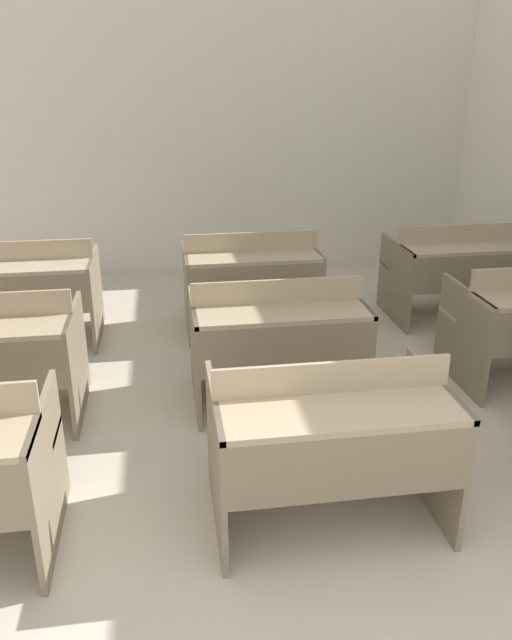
{
  "coord_description": "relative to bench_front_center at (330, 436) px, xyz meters",
  "views": [
    {
      "loc": [
        -0.46,
        -1.08,
        2.07
      ],
      "look_at": [
        0.04,
        2.2,
        0.75
      ],
      "focal_mm": 35.0,
      "sensor_mm": 36.0,
      "label": 1
    }
  ],
  "objects": [
    {
      "name": "bench_third_right",
      "position": [
        1.81,
        2.49,
        0.0
      ],
      "size": [
        1.11,
        0.76,
        0.85
      ],
      "color": "#7B6C55",
      "rests_on": "ground_plane"
    },
    {
      "name": "bench_front_center",
      "position": [
        0.0,
        0.0,
        0.0
      ],
      "size": [
        1.11,
        0.76,
        0.85
      ],
      "color": "#7D6E57",
      "rests_on": "ground_plane"
    },
    {
      "name": "wall_back",
      "position": [
        -0.27,
        4.4,
        1.07
      ],
      "size": [
        5.98,
        0.06,
        3.07
      ],
      "color": "beige",
      "rests_on": "ground_plane"
    },
    {
      "name": "wastepaper_bin",
      "position": [
        2.33,
        3.33,
        -0.27
      ],
      "size": [
        0.25,
        0.25,
        0.39
      ],
      "color": "#33477A",
      "rests_on": "ground_plane"
    },
    {
      "name": "bench_second_center",
      "position": [
        -0.03,
        1.22,
        0.0
      ],
      "size": [
        1.11,
        0.76,
        0.85
      ],
      "color": "#7A6A53",
      "rests_on": "ground_plane"
    },
    {
      "name": "bench_third_left",
      "position": [
        -1.84,
        2.47,
        0.0
      ],
      "size": [
        1.11,
        0.76,
        0.85
      ],
      "color": "#7F7059",
      "rests_on": "ground_plane"
    },
    {
      "name": "bench_third_center",
      "position": [
        -0.02,
        2.48,
        0.0
      ],
      "size": [
        1.11,
        0.76,
        0.85
      ],
      "color": "#7D6E57",
      "rests_on": "ground_plane"
    }
  ]
}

